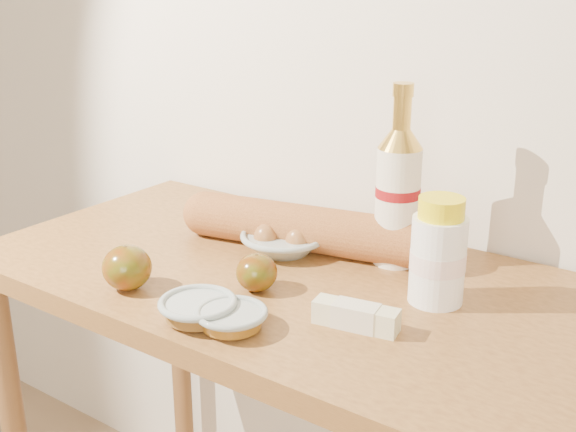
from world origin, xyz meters
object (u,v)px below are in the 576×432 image
at_px(cream_bottle, 438,254).
at_px(baguette, 308,229).
at_px(table, 297,337).
at_px(bourbon_bottle, 398,193).
at_px(egg_bowl, 284,239).

height_order(cream_bottle, baguette, cream_bottle).
bearing_deg(baguette, cream_bottle, -24.12).
height_order(table, baguette, baguette).
relative_size(table, bourbon_bottle, 3.64).
distance_m(cream_bottle, baguette, 0.30).
distance_m(cream_bottle, egg_bowl, 0.33).
relative_size(table, egg_bowl, 5.61).
height_order(bourbon_bottle, egg_bowl, bourbon_bottle).
distance_m(table, bourbon_bottle, 0.32).
bearing_deg(bourbon_bottle, baguette, -172.11).
bearing_deg(bourbon_bottle, egg_bowl, -167.23).
xyz_separation_m(bourbon_bottle, cream_bottle, (0.13, -0.11, -0.05)).
height_order(table, bourbon_bottle, bourbon_bottle).
bearing_deg(egg_bowl, cream_bottle, -5.96).
xyz_separation_m(table, bourbon_bottle, (0.11, 0.15, 0.26)).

